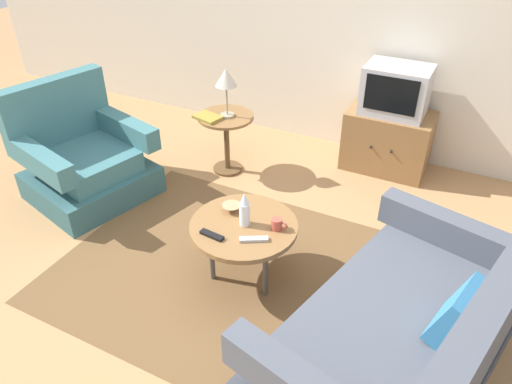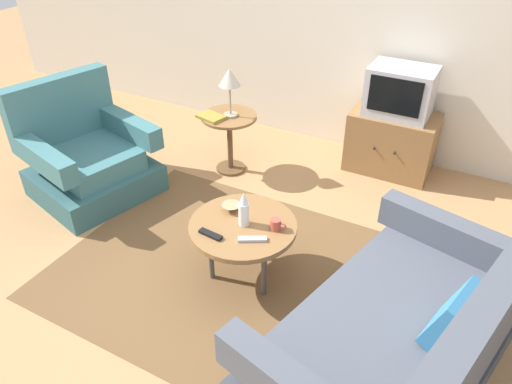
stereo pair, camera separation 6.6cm
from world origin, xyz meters
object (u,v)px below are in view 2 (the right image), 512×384
at_px(tv_stand, 391,142).
at_px(table_lamp, 230,79).
at_px(couch, 400,340).
at_px(mug, 276,224).
at_px(tv_remote_silver, 252,239).
at_px(side_table, 230,131).
at_px(bowl, 231,207).
at_px(book, 211,117).
at_px(tv_remote_dark, 211,234).
at_px(armchair, 87,159).
at_px(television, 400,91).
at_px(coffee_table, 243,228).
at_px(vase, 244,209).

relative_size(tv_stand, table_lamp, 1.75).
height_order(couch, mug, couch).
relative_size(mug, tv_remote_silver, 0.64).
distance_m(side_table, table_lamp, 0.49).
distance_m(bowl, book, 1.27).
xyz_separation_m(tv_remote_dark, book, (-0.81, 1.28, 0.10)).
height_order(couch, bowl, couch).
distance_m(armchair, television, 2.77).
relative_size(coffee_table, vase, 2.92).
xyz_separation_m(armchair, tv_remote_dark, (1.61, -0.53, 0.15)).
bearing_deg(armchair, side_table, 149.11).
distance_m(television, vase, 1.99).
bearing_deg(mug, television, 81.80).
relative_size(table_lamp, vase, 1.78).
bearing_deg(couch, television, 30.29).
bearing_deg(tv_remote_dark, couch, 0.86).
bearing_deg(side_table, table_lamp, -10.08).
height_order(television, book, television).
relative_size(armchair, mug, 9.81).
relative_size(table_lamp, tv_remote_dark, 2.56).
bearing_deg(coffee_table, tv_remote_dark, -120.84).
height_order(tv_remote_silver, book, book).
bearing_deg(mug, table_lamp, 131.52).
bearing_deg(tv_remote_silver, television, -129.17).
bearing_deg(tv_remote_silver, side_table, -83.62).
relative_size(table_lamp, book, 1.65).
distance_m(tv_remote_silver, book, 1.61).
bearing_deg(tv_remote_silver, couch, 140.12).
bearing_deg(television, couch, -73.79).
bearing_deg(television, table_lamp, -150.67).
xyz_separation_m(tv_stand, bowl, (-0.63, -1.83, 0.20)).
relative_size(side_table, tv_remote_silver, 3.15).
height_order(tv_stand, table_lamp, table_lamp).
xyz_separation_m(couch, coffee_table, (-1.13, 0.30, 0.12)).
distance_m(armchair, tv_remote_silver, 1.92).
relative_size(television, bowl, 4.28).
bearing_deg(couch, table_lamp, 66.22).
xyz_separation_m(tv_stand, vase, (-0.48, -1.92, 0.29)).
relative_size(armchair, couch, 0.61).
relative_size(side_table, tv_remote_dark, 3.29).
bearing_deg(tv_remote_dark, mug, 42.68).
xyz_separation_m(tv_stand, table_lamp, (-1.29, -0.72, 0.61)).
xyz_separation_m(couch, mug, (-0.92, 0.36, 0.20)).
xyz_separation_m(television, mug, (-0.27, -1.88, -0.28)).
bearing_deg(side_table, bowl, -58.56).
bearing_deg(mug, book, 138.14).
xyz_separation_m(vase, tv_remote_dark, (-0.13, -0.21, -0.11)).
bearing_deg(table_lamp, couch, -37.86).
distance_m(couch, mug, 1.01).
bearing_deg(bowl, coffee_table, -33.93).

